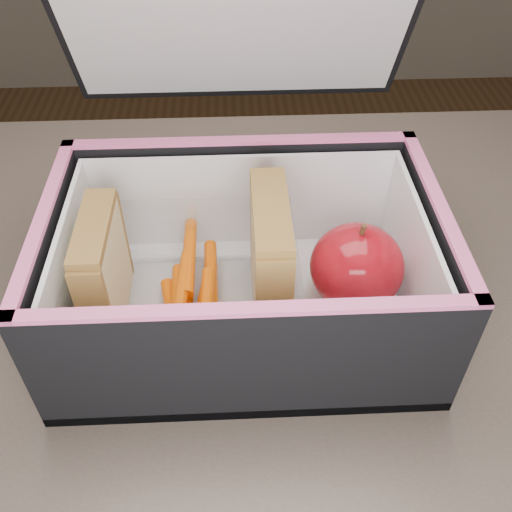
{
  "coord_description": "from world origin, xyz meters",
  "views": [
    {
      "loc": [
        -0.08,
        -0.29,
        1.14
      ],
      "look_at": [
        -0.06,
        0.06,
        0.81
      ],
      "focal_mm": 40.0,
      "sensor_mm": 36.0,
      "label": 1
    }
  ],
  "objects": [
    {
      "name": "sandwich_left",
      "position": [
        -0.19,
        0.04,
        0.82
      ],
      "size": [
        0.02,
        0.09,
        0.1
      ],
      "color": "beige",
      "rests_on": "plastic_tub"
    },
    {
      "name": "paper_napkin",
      "position": [
        0.02,
        0.05,
        0.77
      ],
      "size": [
        0.1,
        0.1,
        0.01
      ],
      "primitive_type": "cube",
      "rotation": [
        0.0,
        0.0,
        -0.4
      ],
      "color": "white",
      "rests_on": "lunch_bag"
    },
    {
      "name": "lunch_bag",
      "position": [
        -0.07,
        0.05,
        0.82
      ],
      "size": [
        0.31,
        0.3,
        0.3
      ],
      "color": "black",
      "rests_on": "kitchen_table"
    },
    {
      "name": "carrot_sticks",
      "position": [
        -0.12,
        0.03,
        0.78
      ],
      "size": [
        0.05,
        0.16,
        0.03
      ],
      "color": "#F15305",
      "rests_on": "plastic_tub"
    },
    {
      "name": "red_apple",
      "position": [
        0.02,
        0.04,
        0.81
      ],
      "size": [
        0.09,
        0.09,
        0.08
      ],
      "rotation": [
        0.0,
        0.0,
        0.16
      ],
      "color": "maroon",
      "rests_on": "paper_napkin"
    },
    {
      "name": "sandwich_right",
      "position": [
        -0.05,
        0.04,
        0.82
      ],
      "size": [
        0.03,
        0.1,
        0.11
      ],
      "color": "beige",
      "rests_on": "plastic_tub"
    },
    {
      "name": "kitchen_table",
      "position": [
        0.0,
        0.0,
        0.66
      ],
      "size": [
        1.2,
        0.8,
        0.75
      ],
      "color": "brown",
      "rests_on": "ground"
    },
    {
      "name": "plastic_tub",
      "position": [
        -0.12,
        0.04,
        0.8
      ],
      "size": [
        0.18,
        0.13,
        0.07
      ],
      "primitive_type": null,
      "color": "white",
      "rests_on": "lunch_bag"
    }
  ]
}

